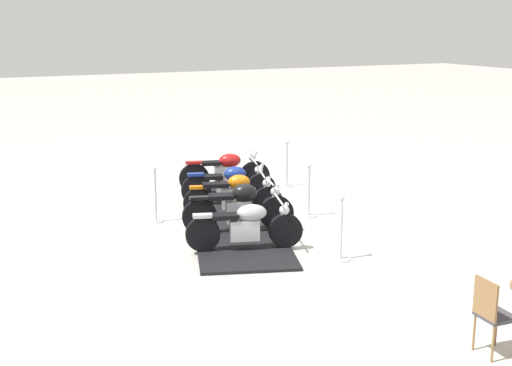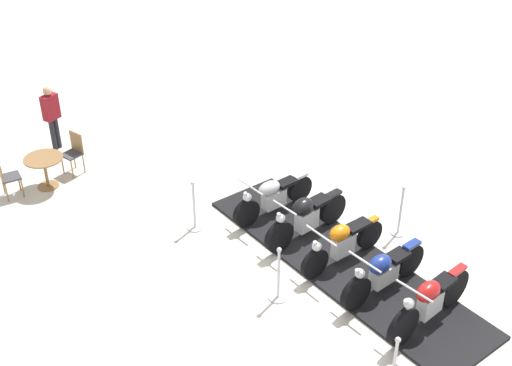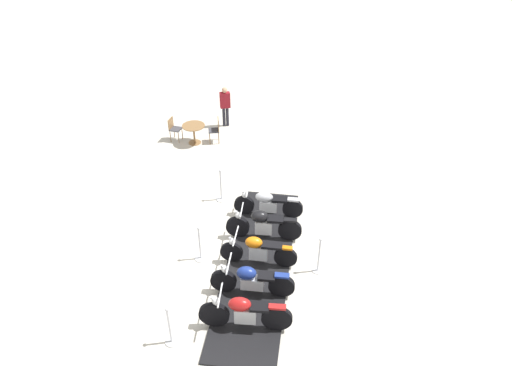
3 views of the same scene
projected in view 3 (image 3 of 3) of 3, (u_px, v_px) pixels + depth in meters
name	position (u px, v px, depth m)	size (l,w,h in m)	color
ground_plane	(258.00, 264.00, 12.49)	(80.00, 80.00, 0.00)	beige
display_platform	(258.00, 264.00, 12.48)	(6.36, 1.67, 0.06)	black
motorcycle_chrome	(267.00, 203.00, 13.90)	(2.03, 0.91, 0.90)	black
motorcycle_black	(263.00, 224.00, 13.03)	(2.10, 0.83, 0.97)	black
motorcycle_copper	(257.00, 250.00, 12.20)	(1.98, 0.94, 0.90)	black
motorcycle_navy	(251.00, 280.00, 11.37)	(2.04, 0.89, 0.96)	black
motorcycle_maroon	(244.00, 312.00, 10.50)	(2.11, 0.81, 1.04)	black
stanchion_right_rear	(170.00, 331.00, 10.26)	(0.30, 0.30, 1.15)	silver
stanchion_right_front	(221.00, 190.00, 14.67)	(0.35, 0.35, 1.13)	silver
stanchion_right_mid	(200.00, 249.00, 12.48)	(0.35, 0.35, 1.13)	silver
stanchion_left_mid	(319.00, 259.00, 12.06)	(0.29, 0.29, 1.15)	silver
cafe_table	(194.00, 130.00, 17.49)	(0.86, 0.86, 0.75)	olive
cafe_chair_near_table	(216.00, 129.00, 17.56)	(0.43, 0.43, 0.99)	olive
cafe_chair_across_table	(174.00, 128.00, 17.70)	(0.54, 0.54, 0.90)	olive
bystander_person	(225.00, 103.00, 18.40)	(0.41, 0.23, 1.66)	#23232D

